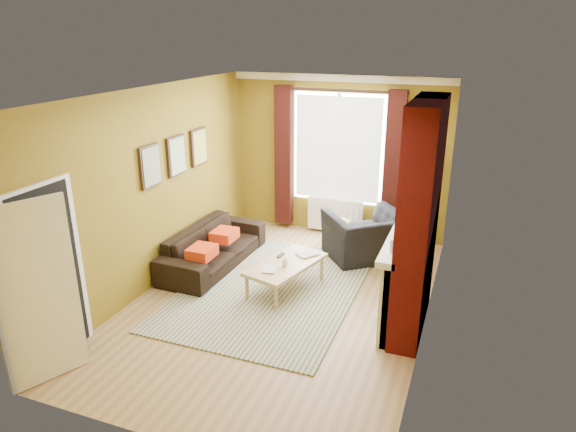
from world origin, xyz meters
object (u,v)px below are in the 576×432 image
object	(u,v)px
armchair	(366,236)
wicker_stool	(338,233)
sofa	(213,246)
floor_lamp	(426,175)
coffee_table	(286,266)

from	to	relation	value
armchair	wicker_stool	xyz separation A→B (m)	(-0.54, 0.33, -0.15)
sofa	floor_lamp	size ratio (longest dim) A/B	1.26
coffee_table	wicker_stool	distance (m)	1.80
sofa	armchair	size ratio (longest dim) A/B	1.79
armchair	wicker_stool	size ratio (longest dim) A/B	2.57
floor_lamp	armchair	bearing A→B (deg)	-141.99
sofa	wicker_stool	distance (m)	2.16
armchair	coffee_table	xyz separation A→B (m)	(-0.82, -1.45, -0.01)
sofa	armchair	distance (m)	2.42
sofa	armchair	bearing A→B (deg)	-61.67
coffee_table	floor_lamp	world-z (taller)	floor_lamp
wicker_stool	floor_lamp	world-z (taller)	floor_lamp
sofa	floor_lamp	world-z (taller)	floor_lamp
coffee_table	wicker_stool	xyz separation A→B (m)	(0.27, 1.78, -0.14)
armchair	coffee_table	distance (m)	1.66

